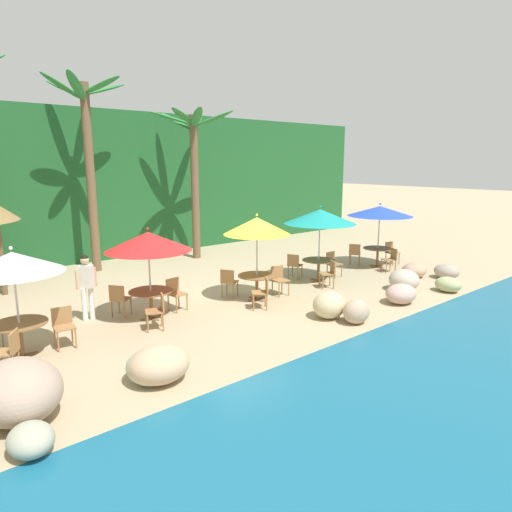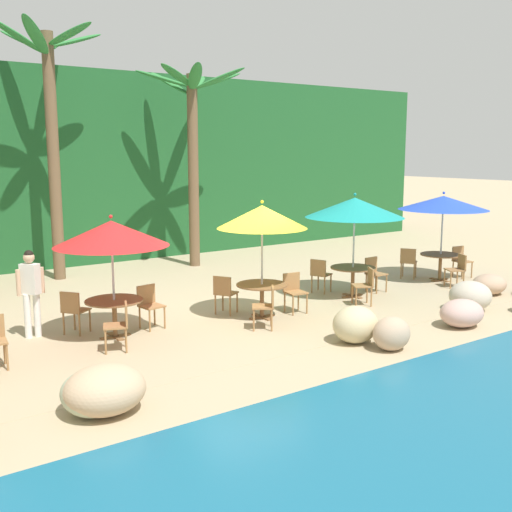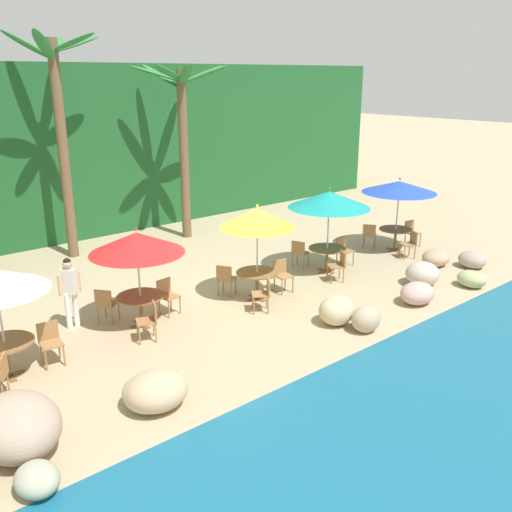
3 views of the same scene
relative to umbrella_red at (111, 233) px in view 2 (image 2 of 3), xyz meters
name	(u,v)px [view 2 (image 2 of 3)]	position (x,y,z in m)	size (l,w,h in m)	color
ground_plane	(239,317)	(2.75, -0.15, -2.02)	(120.00, 120.00, 0.00)	tan
terrace_deck	(239,317)	(2.75, -0.15, -2.01)	(18.00, 5.20, 0.01)	tan
foliage_backdrop	(84,167)	(2.75, 8.85, 0.98)	(28.00, 2.40, 6.00)	#1E5628
rock_seawall	(219,358)	(0.42, -3.10, -1.65)	(15.75, 2.76, 0.96)	#ADB58F
umbrella_red	(111,233)	(0.00, 0.00, 0.00)	(2.16, 2.16, 2.37)	silver
dining_table_red	(114,306)	(0.00, 0.00, -1.40)	(1.10, 1.10, 0.74)	brown
chair_red_seaward	(149,303)	(0.83, 0.21, -1.50)	(0.48, 0.48, 0.87)	#9E7042
chair_red_inland	(74,309)	(-0.58, 0.63, -1.50)	(0.59, 0.59, 0.87)	#9E7042
chair_red_left	(120,323)	(-0.23, -0.82, -1.50)	(0.55, 0.55, 0.87)	#9E7042
umbrella_yellow	(262,217)	(3.13, -0.49, 0.16)	(1.91, 1.91, 2.53)	silver
dining_table_yellow	(262,290)	(3.13, -0.49, -1.40)	(1.10, 1.10, 0.74)	brown
chair_yellow_seaward	(294,289)	(3.98, -0.51, -1.50)	(0.47, 0.48, 0.87)	#9E7042
chair_yellow_inland	(224,292)	(2.61, 0.19, -1.50)	(0.58, 0.58, 0.87)	#9E7042
chair_yellow_left	(267,304)	(2.71, -1.24, -1.50)	(0.59, 0.59, 0.87)	#9E7042
umbrella_teal	(355,208)	(6.08, -0.21, 0.18)	(2.38, 2.38, 2.55)	silver
dining_table_teal	(353,272)	(6.08, -0.21, -1.40)	(1.10, 1.10, 0.74)	brown
chair_teal_seaward	(374,272)	(6.93, -0.10, -1.50)	(0.43, 0.44, 0.87)	#9E7042
chair_teal_inland	(320,273)	(5.67, 0.54, -1.50)	(0.55, 0.55, 0.87)	#9E7042
chair_teal_left	(366,283)	(5.74, -0.99, -1.50)	(0.58, 0.58, 0.87)	#9E7042
umbrella_blue	(443,203)	(9.40, -0.21, 0.13)	(2.41, 2.41, 2.45)	silver
dining_table_blue	(440,259)	(9.40, -0.21, -1.40)	(1.10, 1.10, 0.74)	brown
chair_blue_seaward	(460,259)	(10.25, -0.23, -1.50)	(0.47, 0.48, 0.87)	#9E7042
chair_blue_inland	(408,261)	(8.85, 0.45, -1.50)	(0.59, 0.59, 0.87)	#9E7042
chair_blue_left	(458,268)	(9.09, -1.01, -1.50)	(0.57, 0.57, 0.87)	#9E7042
palm_tree_second	(51,114)	(0.91, 6.10, 2.48)	(3.13, 2.93, 6.82)	brown
palm_tree_third	(192,130)	(5.00, 5.68, 2.15)	(3.23, 3.22, 5.99)	brown
waiter_in_white	(31,287)	(-1.28, 0.91, -1.03)	(0.52, 0.39, 1.70)	white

